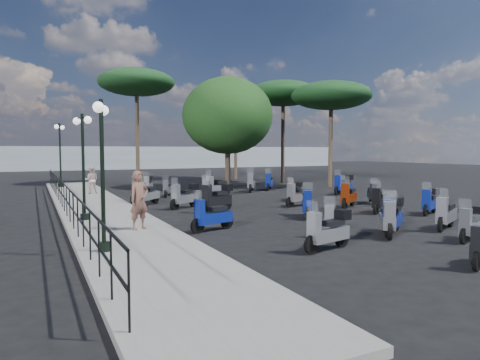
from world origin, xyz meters
name	(u,v)px	position (x,y,z in m)	size (l,w,h in m)	color
ground	(266,210)	(0.00, 0.00, 0.00)	(120.00, 120.00, 0.00)	black
sidewalk	(96,208)	(-6.50, 3.00, 0.07)	(3.00, 30.00, 0.15)	slate
railing	(63,191)	(-7.80, 2.80, 0.90)	(0.04, 26.04, 1.10)	black
lamp_post_0	(102,165)	(-7.41, -5.38, 2.17)	(0.47, 1.01, 3.55)	black
lamp_post_1	(83,160)	(-7.32, -0.36, 2.20)	(0.53, 1.01, 3.60)	black
lamp_post_2	(60,151)	(-7.23, 14.10, 2.49)	(0.68, 1.12, 4.10)	black
woman	(139,200)	(-6.03, -2.95, 1.03)	(0.64, 0.42, 1.76)	brown
pedestrian_far	(91,180)	(-5.99, 8.80, 0.89)	(0.72, 0.56, 1.49)	#C9ACA7
scooter_0	(328,231)	(-2.24, -7.13, 0.49)	(1.62, 0.65, 1.31)	black
scooter_1	(212,217)	(-3.90, -3.46, 0.46)	(1.61, 0.71, 1.31)	black
scooter_2	(217,198)	(-2.10, 0.37, 0.55)	(1.70, 0.99, 1.45)	black
scooter_3	(148,195)	(-4.13, 3.72, 0.47)	(1.32, 1.25, 1.36)	black
scooter_4	(144,194)	(-4.14, 4.56, 0.46)	(1.50, 0.94, 1.32)	black
scooter_5	(167,189)	(-2.37, 6.66, 0.41)	(0.79, 1.37, 1.18)	black
scooter_6	(388,220)	(0.46, -6.43, 0.47)	(1.17, 1.40, 1.37)	black
scooter_7	(331,221)	(-0.93, -5.59, 0.42)	(1.12, 1.16, 1.21)	black
scooter_8	(307,204)	(0.35, -2.50, 0.51)	(1.09, 1.50, 1.36)	black
scooter_9	(185,197)	(-2.98, 1.88, 0.52)	(1.55, 1.05, 1.37)	black
scooter_10	(217,188)	(0.08, 5.53, 0.51)	(1.75, 0.88, 1.46)	black
scooter_11	(148,184)	(-2.62, 9.73, 0.47)	(0.85, 1.45, 1.24)	black
scooter_13	(393,217)	(0.81, -6.30, 0.52)	(1.53, 1.12, 1.39)	black
scooter_14	(298,196)	(1.80, 0.29, 0.47)	(1.63, 0.76, 1.34)	black
scooter_15	(348,197)	(3.52, -1.08, 0.50)	(1.54, 1.13, 1.43)	black
scooter_16	(208,190)	(-0.58, 5.16, 0.44)	(1.09, 1.28, 1.26)	black
scooter_17	(213,189)	(-0.13, 5.58, 0.44)	(1.26, 1.01, 1.18)	black
scooter_18	(472,225)	(2.06, -7.97, 0.46)	(1.50, 0.67, 1.22)	black
scooter_19	(446,215)	(2.89, -6.47, 0.47)	(1.59, 0.91, 1.36)	black
scooter_20	(380,202)	(3.66, -2.81, 0.46)	(1.47, 0.99, 1.32)	black
scooter_21	(295,192)	(2.96, 2.28, 0.44)	(1.30, 0.96, 1.18)	black
scooter_22	(251,183)	(3.02, 7.18, 0.51)	(1.12, 1.63, 1.48)	black
scooter_24	(430,202)	(5.13, -4.01, 0.49)	(1.53, 0.91, 1.31)	black
scooter_25	(372,194)	(5.58, -0.32, 0.44)	(1.02, 1.33, 1.25)	black
scooter_26	(344,185)	(7.07, 3.54, 0.54)	(1.74, 0.88, 1.44)	black
scooter_27	(269,183)	(4.59, 7.73, 0.48)	(1.14, 1.44, 1.38)	black
broadleaf_tree	(228,116)	(2.91, 10.37, 4.81)	(6.01, 6.01, 7.37)	#38281E
pine_0	(236,106)	(7.17, 18.11, 6.31)	(5.70, 5.70, 7.33)	#38281E
pine_1	(283,94)	(8.60, 12.61, 6.84)	(5.49, 5.49, 7.83)	#38281E
pine_2	(137,83)	(-1.81, 16.15, 7.46)	(5.60, 5.60, 8.47)	#38281E
pine_3	(331,96)	(9.55, 7.97, 6.20)	(5.46, 5.46, 7.19)	#38281E
distant_hills	(104,158)	(0.00, 45.00, 1.50)	(70.00, 8.00, 3.00)	gray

